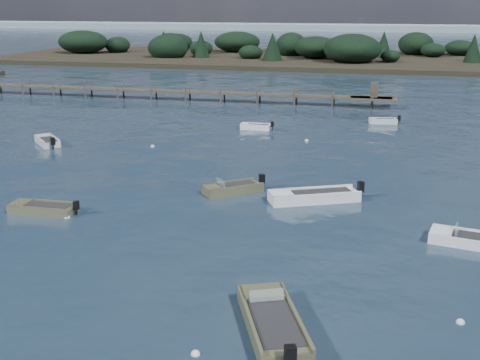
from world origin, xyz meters
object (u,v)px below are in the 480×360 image
(dinghy_extra_b, at_px, (314,198))
(tender_far_white, at_px, (256,128))
(tender_far_grey_b, at_px, (383,122))
(dinghy_extra_a, at_px, (233,190))
(jetty, at_px, (153,91))
(dinghy_mid_white_a, at_px, (475,242))
(tender_far_grey, at_px, (47,143))
(dinghy_mid_grey, at_px, (43,210))
(dinghy_near_olive, at_px, (272,325))

(dinghy_extra_b, height_order, tender_far_white, dinghy_extra_b)
(dinghy_extra_b, distance_m, tender_far_grey_b, 25.14)
(dinghy_extra_a, bearing_deg, jetty, 118.56)
(dinghy_extra_b, bearing_deg, tender_far_white, 111.48)
(dinghy_mid_white_a, relative_size, dinghy_extra_b, 0.84)
(tender_far_grey, bearing_deg, dinghy_mid_grey, -60.19)
(dinghy_mid_grey, bearing_deg, dinghy_mid_white_a, 1.57)
(dinghy_extra_b, xyz_separation_m, tender_far_grey, (-22.88, 9.40, -0.01))
(tender_far_grey_b, xyz_separation_m, dinghy_near_olive, (-3.41, -39.56, 0.02))
(tender_far_grey_b, bearing_deg, dinghy_extra_a, -109.53)
(dinghy_extra_a, bearing_deg, dinghy_mid_grey, -147.94)
(dinghy_mid_white_a, relative_size, tender_far_white, 1.53)
(tender_far_grey_b, height_order, tender_far_grey, tender_far_grey)
(tender_far_grey, xyz_separation_m, tender_far_white, (15.28, 9.93, -0.02))
(dinghy_extra_a, bearing_deg, dinghy_extra_b, -4.71)
(tender_far_grey, bearing_deg, dinghy_near_olive, -46.14)
(dinghy_mid_white_a, height_order, jetty, jetty)
(dinghy_mid_white_a, xyz_separation_m, dinghy_near_olive, (-8.06, -9.86, 0.03))
(dinghy_extra_b, bearing_deg, dinghy_mid_white_a, -30.13)
(dinghy_mid_white_a, xyz_separation_m, tender_far_white, (-15.93, 24.16, 0.01))
(tender_far_grey_b, bearing_deg, tender_far_white, -153.84)
(tender_far_grey, distance_m, tender_far_white, 18.22)
(tender_far_grey, bearing_deg, dinghy_mid_white_a, -24.52)
(jetty, bearing_deg, tender_far_grey, -89.19)
(tender_far_grey, bearing_deg, jetty, 90.81)
(tender_far_grey_b, relative_size, tender_far_white, 0.98)
(tender_far_grey, bearing_deg, tender_far_grey_b, 30.22)
(tender_far_white, bearing_deg, jetty, 137.00)
(dinghy_extra_b, relative_size, dinghy_extra_a, 1.53)
(dinghy_mid_grey, bearing_deg, tender_far_white, 74.74)
(tender_far_grey_b, xyz_separation_m, dinghy_mid_grey, (-18.04, -30.33, -0.01))
(dinghy_extra_b, bearing_deg, dinghy_mid_grey, -159.21)
(dinghy_mid_white_a, height_order, tender_far_white, dinghy_mid_white_a)
(dinghy_mid_white_a, relative_size, dinghy_near_olive, 0.89)
(dinghy_mid_grey, height_order, jetty, jetty)
(dinghy_extra_a, bearing_deg, tender_far_grey, 153.31)
(dinghy_extra_b, distance_m, jetty, 41.11)
(dinghy_near_olive, distance_m, jetty, 53.98)
(tender_far_grey_b, distance_m, tender_far_grey, 30.74)
(dinghy_mid_white_a, height_order, dinghy_extra_a, dinghy_extra_a)
(dinghy_mid_grey, distance_m, tender_far_white, 25.69)
(dinghy_mid_white_a, distance_m, dinghy_extra_b, 9.63)
(tender_far_white, xyz_separation_m, jetty, (-15.62, 14.57, 0.84))
(dinghy_near_olive, bearing_deg, jetty, 115.81)
(dinghy_extra_b, height_order, dinghy_near_olive, same)
(dinghy_extra_a, height_order, jetty, jetty)
(dinghy_mid_grey, height_order, dinghy_extra_a, dinghy_extra_a)
(tender_far_white, distance_m, jetty, 21.38)
(tender_far_grey_b, xyz_separation_m, tender_far_white, (-11.28, -5.54, 0.00))
(dinghy_mid_white_a, bearing_deg, dinghy_near_olive, -129.28)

